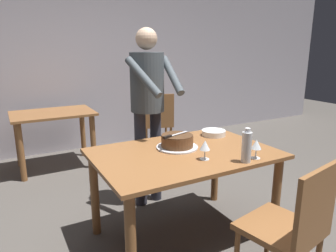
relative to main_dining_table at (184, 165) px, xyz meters
name	(u,v)px	position (x,y,z in m)	size (l,w,h in m)	color
ground_plane	(183,236)	(0.00, 0.00, -0.64)	(14.00, 14.00, 0.00)	#4C4742
back_wall	(86,60)	(0.00, 2.84, 0.71)	(10.00, 0.12, 2.70)	#ADA8B2
main_dining_table	(184,165)	(0.00, 0.00, 0.00)	(1.39, 0.94, 0.75)	brown
cake_on_platter	(177,142)	(0.00, 0.11, 0.16)	(0.34, 0.34, 0.11)	silver
cake_knife	(171,136)	(-0.07, 0.09, 0.23)	(0.26, 0.10, 0.02)	silver
plate_stack	(214,133)	(0.48, 0.26, 0.14)	(0.22, 0.22, 0.05)	white
wine_glass_near	(256,145)	(0.38, -0.38, 0.22)	(0.08, 0.08, 0.14)	silver
wine_glass_far	(205,146)	(0.04, -0.22, 0.22)	(0.08, 0.08, 0.14)	silver
water_bottle	(247,147)	(0.27, -0.40, 0.23)	(0.07, 0.07, 0.25)	silver
person_cutting_cake	(148,98)	(0.01, 0.68, 0.44)	(0.46, 0.57, 1.72)	#2D2D38
chair_near_side	(292,225)	(0.26, -0.85, -0.14)	(0.52, 0.52, 0.90)	brown
background_table	(54,125)	(-0.65, 2.14, -0.06)	(1.00, 0.70, 0.74)	brown
background_chair_0	(157,120)	(0.79, 2.03, -0.14)	(0.55, 0.55, 0.90)	brown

